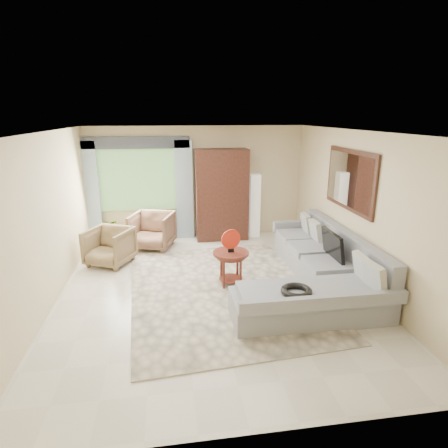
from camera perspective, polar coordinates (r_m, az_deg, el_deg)
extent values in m
plane|color=silver|center=(6.41, -1.77, -10.02)|extent=(6.00, 6.00, 0.00)
cube|color=beige|center=(6.41, -0.21, -9.90)|extent=(3.31, 4.23, 0.02)
cube|color=gray|center=(7.25, 13.69, -5.53)|extent=(0.90, 2.40, 0.40)
cube|color=gray|center=(5.66, 13.09, -12.00)|extent=(2.30, 0.80, 0.40)
cube|color=gray|center=(6.90, 17.87, -3.03)|extent=(0.20, 3.20, 0.50)
cube|color=gray|center=(8.28, 10.56, -0.30)|extent=(0.90, 0.16, 0.22)
cube|color=gray|center=(5.16, 15.13, -11.45)|extent=(2.30, 0.10, 0.18)
cube|color=black|center=(6.60, 16.23, -3.12)|extent=(0.14, 0.74, 0.48)
torus|color=black|center=(5.25, 10.98, -9.99)|extent=(0.43, 0.43, 0.09)
cylinder|color=#491813|center=(6.34, 1.05, -4.45)|extent=(0.61, 0.61, 0.04)
cylinder|color=#491813|center=(6.46, 1.04, -7.08)|extent=(0.41, 0.41, 0.55)
cylinder|color=red|center=(6.26, 1.06, -2.31)|extent=(0.34, 0.11, 0.34)
imported|color=#8D724C|center=(7.66, -17.07, -3.30)|extent=(1.05, 1.06, 0.73)
imported|color=#8B624C|center=(8.35, -10.88, -0.99)|extent=(1.07, 1.09, 0.79)
imported|color=#999999|center=(8.97, -16.81, -0.94)|extent=(0.60, 0.55, 0.57)
cube|color=black|center=(8.70, -0.37, 4.47)|extent=(1.20, 0.55, 2.10)
cube|color=silver|center=(8.97, 4.65, 2.81)|extent=(0.24, 0.24, 1.50)
cube|color=#669E59|center=(8.82, -13.01, 6.53)|extent=(1.80, 0.04, 1.40)
cube|color=#9EB7CC|center=(8.92, -19.70, 4.46)|extent=(0.40, 0.08, 2.30)
cube|color=#9EB7CC|center=(8.76, -6.06, 5.12)|extent=(0.40, 0.08, 2.30)
cube|color=#1E232D|center=(8.65, -13.41, 12.00)|extent=(2.40, 0.12, 0.26)
cube|color=black|center=(6.90, 18.67, 6.36)|extent=(0.04, 1.70, 1.05)
cube|color=white|center=(6.89, 18.48, 6.37)|extent=(0.02, 1.54, 0.90)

